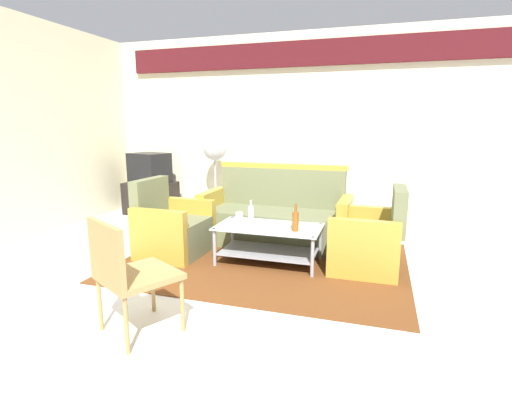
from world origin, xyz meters
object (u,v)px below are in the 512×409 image
(wicker_chair, at_px, (126,269))
(bottle_clear, at_px, (251,213))
(coffee_table, at_px, (269,239))
(couch, at_px, (276,219))
(bottle_brown, at_px, (295,221))
(armchair_right, at_px, (368,242))
(armchair_left, at_px, (172,230))
(pedestal_fan, at_px, (215,154))
(tv_stand, at_px, (151,198))
(cup, at_px, (239,217))
(television, at_px, (150,168))

(wicker_chair, bearing_deg, bottle_clear, 109.88)
(coffee_table, bearing_deg, couch, 98.57)
(bottle_brown, bearing_deg, couch, 116.75)
(couch, bearing_deg, armchair_right, 154.07)
(armchair_left, xyz_separation_m, pedestal_fan, (-0.24, 1.80, 0.73))
(armchair_right, height_order, tv_stand, armchair_right)
(armchair_left, bearing_deg, coffee_table, 94.42)
(bottle_clear, relative_size, bottle_brown, 0.86)
(wicker_chair, bearing_deg, bottle_brown, 91.13)
(bottle_clear, bearing_deg, coffee_table, -29.78)
(armchair_left, distance_m, coffee_table, 1.13)
(couch, xyz_separation_m, wicker_chair, (-0.43, -2.41, 0.18))
(bottle_brown, xyz_separation_m, tv_stand, (-2.81, 1.82, -0.26))
(couch, relative_size, tv_stand, 2.27)
(couch, relative_size, coffee_table, 1.65)
(cup, bearing_deg, television, 142.96)
(armchair_right, relative_size, bottle_brown, 3.06)
(armchair_left, xyz_separation_m, armchair_right, (2.13, 0.18, 0.00))
(armchair_left, height_order, tv_stand, armchair_left)
(armchair_left, distance_m, tv_stand, 2.23)
(armchair_right, xyz_separation_m, television, (-3.51, 1.58, 0.47))
(bottle_brown, relative_size, tv_stand, 0.35)
(couch, bearing_deg, armchair_left, 38.06)
(armchair_right, distance_m, television, 3.88)
(armchair_left, bearing_deg, armchair_right, 97.30)
(coffee_table, height_order, wicker_chair, wicker_chair)
(couch, height_order, bottle_brown, couch)
(tv_stand, height_order, wicker_chair, wicker_chair)
(tv_stand, distance_m, pedestal_fan, 1.37)
(pedestal_fan, xyz_separation_m, wicker_chair, (0.82, -3.46, -0.52))
(tv_stand, bearing_deg, coffee_table, -34.43)
(couch, distance_m, armchair_left, 1.27)
(coffee_table, bearing_deg, cup, 163.51)
(tv_stand, bearing_deg, bottle_brown, -32.90)
(cup, height_order, pedestal_fan, pedestal_fan)
(armchair_left, distance_m, television, 2.28)
(bottle_brown, bearing_deg, cup, 162.70)
(television, height_order, wicker_chair, television)
(bottle_clear, xyz_separation_m, pedestal_fan, (-1.12, 1.63, 0.51))
(armchair_right, xyz_separation_m, bottle_clear, (-1.25, -0.00, 0.21))
(bottle_clear, relative_size, cup, 2.40)
(couch, height_order, coffee_table, couch)
(couch, bearing_deg, wicker_chair, 81.31)
(couch, height_order, tv_stand, couch)
(armchair_right, bearing_deg, armchair_left, 94.81)
(coffee_table, xyz_separation_m, wicker_chair, (-0.54, -1.69, 0.22))
(armchair_left, height_order, wicker_chair, armchair_left)
(armchair_left, height_order, pedestal_fan, pedestal_fan)
(couch, relative_size, bottle_clear, 7.57)
(bottle_brown, xyz_separation_m, cup, (-0.67, 0.21, -0.06))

